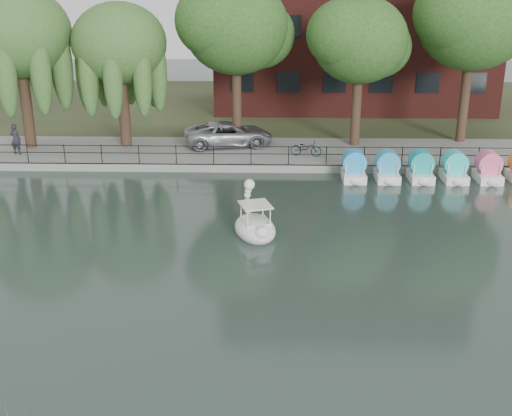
{
  "coord_description": "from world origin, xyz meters",
  "views": [
    {
      "loc": [
        1.1,
        -19.66,
        10.04
      ],
      "look_at": [
        0.5,
        4.0,
        1.3
      ],
      "focal_mm": 45.0,
      "sensor_mm": 36.0,
      "label": 1
    }
  ],
  "objects_px": {
    "minivan": "(229,132)",
    "swan_boat": "(255,224)",
    "pedestrian": "(15,137)",
    "bicycle": "(306,147)"
  },
  "relations": [
    {
      "from": "bicycle",
      "to": "pedestrian",
      "type": "relative_size",
      "value": 0.87
    },
    {
      "from": "minivan",
      "to": "pedestrian",
      "type": "bearing_deg",
      "value": 89.05
    },
    {
      "from": "bicycle",
      "to": "swan_boat",
      "type": "xyz_separation_m",
      "value": [
        -2.57,
        -10.51,
        -0.44
      ]
    },
    {
      "from": "pedestrian",
      "to": "bicycle",
      "type": "bearing_deg",
      "value": -167.65
    },
    {
      "from": "minivan",
      "to": "swan_boat",
      "type": "xyz_separation_m",
      "value": [
        1.86,
        -12.57,
        -0.76
      ]
    },
    {
      "from": "bicycle",
      "to": "swan_boat",
      "type": "relative_size",
      "value": 0.6
    },
    {
      "from": "minivan",
      "to": "bicycle",
      "type": "xyz_separation_m",
      "value": [
        4.43,
        -2.06,
        -0.32
      ]
    },
    {
      "from": "pedestrian",
      "to": "minivan",
      "type": "bearing_deg",
      "value": -157.69
    },
    {
      "from": "pedestrian",
      "to": "swan_boat",
      "type": "relative_size",
      "value": 0.69
    },
    {
      "from": "minivan",
      "to": "swan_boat",
      "type": "bearing_deg",
      "value": 177.42
    }
  ]
}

